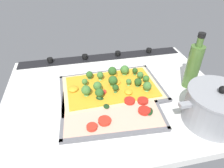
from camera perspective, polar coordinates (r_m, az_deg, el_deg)
name	(u,v)px	position (r cm, az deg, el deg)	size (l,w,h in cm)	color
ground_plane	(114,96)	(79.87, 0.64, -3.39)	(86.24, 67.08, 3.00)	silver
stove_control_panel	(102,57)	(103.42, -3.01, 7.88)	(82.79, 7.00, 2.60)	black
baking_tray_front	(111,89)	(80.28, -0.21, -1.45)	(41.12, 27.21, 1.30)	slate
broccoli_pizza	(112,85)	(79.55, 0.04, -0.32)	(38.65, 24.74, 5.84)	beige
baking_tray_back	(111,110)	(70.79, -0.19, -7.58)	(36.41, 26.49, 1.30)	slate
veggie_pizza_back	(113,109)	(70.19, 0.26, -7.24)	(33.86, 23.94, 1.90)	#DDA88E
cooking_pot	(216,107)	(72.08, 27.84, -5.89)	(26.67, 19.86, 14.14)	gray
oil_bottle	(193,66)	(83.96, 22.49, 4.95)	(5.32, 5.32, 22.98)	#476B2D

